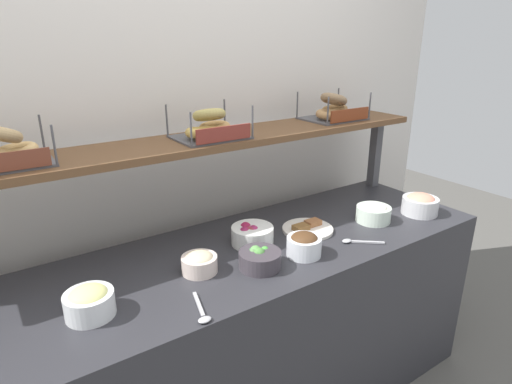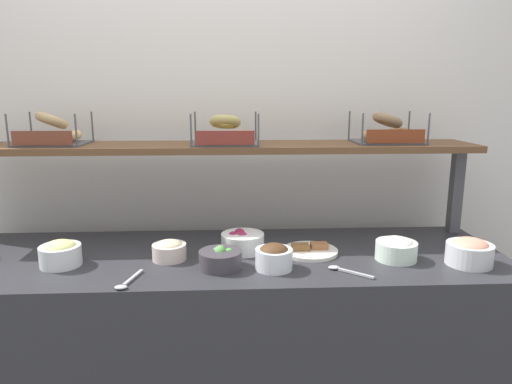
{
  "view_description": "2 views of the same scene",
  "coord_description": "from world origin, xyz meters",
  "px_view_note": "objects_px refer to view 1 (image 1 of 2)",
  "views": [
    {
      "loc": [
        -0.84,
        -1.34,
        1.69
      ],
      "look_at": [
        0.14,
        0.08,
        1.06
      ],
      "focal_mm": 30.13,
      "sensor_mm": 36.0,
      "label": 1
    },
    {
      "loc": [
        0.05,
        -1.8,
        1.5
      ],
      "look_at": [
        0.15,
        0.1,
        1.09
      ],
      "focal_mm": 32.11,
      "sensor_mm": 36.0,
      "label": 2
    }
  ],
  "objects_px": {
    "bowl_veggie_mix": "(260,258)",
    "serving_spoon_by_edge": "(356,241)",
    "bowl_cream_cheese": "(373,212)",
    "serving_spoon_near_plate": "(202,313)",
    "bowl_potato_salad": "(199,262)",
    "bowl_chocolate_spread": "(304,244)",
    "bowl_beet_salad": "(252,235)",
    "serving_plate_white": "(307,228)",
    "bagel_basket_plain": "(3,152)",
    "bowl_egg_salad": "(89,302)",
    "bowl_lox_spread": "(420,204)",
    "bagel_basket_everything": "(333,110)",
    "bagel_basket_sesame": "(210,128)"
  },
  "relations": [
    {
      "from": "bowl_cream_cheese",
      "to": "bagel_basket_plain",
      "type": "distance_m",
      "value": 1.56
    },
    {
      "from": "bowl_potato_salad",
      "to": "serving_plate_white",
      "type": "relative_size",
      "value": 0.59
    },
    {
      "from": "bowl_veggie_mix",
      "to": "bagel_basket_plain",
      "type": "relative_size",
      "value": 0.56
    },
    {
      "from": "bagel_basket_plain",
      "to": "bagel_basket_everything",
      "type": "xyz_separation_m",
      "value": [
        1.51,
        0.0,
        0.0
      ]
    },
    {
      "from": "serving_spoon_by_edge",
      "to": "bagel_basket_plain",
      "type": "xyz_separation_m",
      "value": [
        -1.21,
        0.49,
        0.47
      ]
    },
    {
      "from": "bowl_chocolate_spread",
      "to": "bowl_egg_salad",
      "type": "bearing_deg",
      "value": 174.62
    },
    {
      "from": "serving_spoon_near_plate",
      "to": "serving_plate_white",
      "type": "bearing_deg",
      "value": 22.69
    },
    {
      "from": "bagel_basket_plain",
      "to": "bagel_basket_everything",
      "type": "bearing_deg",
      "value": 0.02
    },
    {
      "from": "bowl_cream_cheese",
      "to": "serving_plate_white",
      "type": "distance_m",
      "value": 0.35
    },
    {
      "from": "bowl_cream_cheese",
      "to": "bowl_egg_salad",
      "type": "bearing_deg",
      "value": 179.87
    },
    {
      "from": "bowl_lox_spread",
      "to": "serving_spoon_near_plate",
      "type": "relative_size",
      "value": 1.02
    },
    {
      "from": "bagel_basket_plain",
      "to": "serving_spoon_by_edge",
      "type": "bearing_deg",
      "value": -22.05
    },
    {
      "from": "bowl_egg_salad",
      "to": "serving_plate_white",
      "type": "distance_m",
      "value": 0.99
    },
    {
      "from": "serving_plate_white",
      "to": "serving_spoon_near_plate",
      "type": "xyz_separation_m",
      "value": [
        -0.69,
        -0.29,
        -0.0
      ]
    },
    {
      "from": "serving_spoon_near_plate",
      "to": "bowl_chocolate_spread",
      "type": "bearing_deg",
      "value": 12.89
    },
    {
      "from": "bowl_lox_spread",
      "to": "bagel_basket_everything",
      "type": "bearing_deg",
      "value": 115.12
    },
    {
      "from": "bowl_potato_salad",
      "to": "serving_spoon_near_plate",
      "type": "height_order",
      "value": "bowl_potato_salad"
    },
    {
      "from": "bowl_lox_spread",
      "to": "bowl_cream_cheese",
      "type": "relative_size",
      "value": 1.07
    },
    {
      "from": "serving_spoon_near_plate",
      "to": "bagel_basket_sesame",
      "type": "relative_size",
      "value": 0.58
    },
    {
      "from": "bowl_cream_cheese",
      "to": "serving_spoon_near_plate",
      "type": "xyz_separation_m",
      "value": [
        -1.03,
        -0.2,
        -0.04
      ]
    },
    {
      "from": "bowl_chocolate_spread",
      "to": "bowl_veggie_mix",
      "type": "distance_m",
      "value": 0.2
    },
    {
      "from": "bowl_veggie_mix",
      "to": "serving_plate_white",
      "type": "distance_m",
      "value": 0.4
    },
    {
      "from": "bowl_veggie_mix",
      "to": "bowl_cream_cheese",
      "type": "bearing_deg",
      "value": 4.29
    },
    {
      "from": "bagel_basket_plain",
      "to": "serving_plate_white",
      "type": "bearing_deg",
      "value": -13.9
    },
    {
      "from": "bowl_cream_cheese",
      "to": "serving_spoon_by_edge",
      "type": "distance_m",
      "value": 0.27
    },
    {
      "from": "bowl_cream_cheese",
      "to": "bowl_beet_salad",
      "type": "bearing_deg",
      "value": 167.95
    },
    {
      "from": "bowl_beet_salad",
      "to": "serving_plate_white",
      "type": "bearing_deg",
      "value": -7.25
    },
    {
      "from": "serving_plate_white",
      "to": "bagel_basket_sesame",
      "type": "distance_m",
      "value": 0.64
    },
    {
      "from": "bowl_cream_cheese",
      "to": "serving_spoon_near_plate",
      "type": "distance_m",
      "value": 1.05
    },
    {
      "from": "bowl_egg_salad",
      "to": "bowl_lox_spread",
      "type": "distance_m",
      "value": 1.59
    },
    {
      "from": "bowl_beet_salad",
      "to": "serving_plate_white",
      "type": "distance_m",
      "value": 0.29
    },
    {
      "from": "bowl_chocolate_spread",
      "to": "bagel_basket_everything",
      "type": "relative_size",
      "value": 0.46
    },
    {
      "from": "bowl_egg_salad",
      "to": "serving_spoon_by_edge",
      "type": "height_order",
      "value": "bowl_egg_salad"
    },
    {
      "from": "bowl_potato_salad",
      "to": "bowl_lox_spread",
      "type": "distance_m",
      "value": 1.18
    },
    {
      "from": "bowl_veggie_mix",
      "to": "serving_spoon_by_edge",
      "type": "bearing_deg",
      "value": -8.1
    },
    {
      "from": "bowl_chocolate_spread",
      "to": "serving_spoon_near_plate",
      "type": "xyz_separation_m",
      "value": [
        -0.53,
        -0.12,
        -0.04
      ]
    },
    {
      "from": "bowl_veggie_mix",
      "to": "serving_spoon_by_edge",
      "type": "height_order",
      "value": "bowl_veggie_mix"
    },
    {
      "from": "bowl_lox_spread",
      "to": "serving_spoon_by_edge",
      "type": "bearing_deg",
      "value": -174.26
    },
    {
      "from": "bowl_veggie_mix",
      "to": "bagel_basket_plain",
      "type": "bearing_deg",
      "value": 150.47
    },
    {
      "from": "serving_spoon_near_plate",
      "to": "bagel_basket_plain",
      "type": "height_order",
      "value": "bagel_basket_plain"
    },
    {
      "from": "bowl_egg_salad",
      "to": "bagel_basket_everything",
      "type": "relative_size",
      "value": 0.51
    },
    {
      "from": "bowl_cream_cheese",
      "to": "bowl_chocolate_spread",
      "type": "bearing_deg",
      "value": -171.51
    },
    {
      "from": "bowl_beet_salad",
      "to": "serving_spoon_near_plate",
      "type": "bearing_deg",
      "value": -141.62
    },
    {
      "from": "serving_spoon_near_plate",
      "to": "bowl_lox_spread",
      "type": "bearing_deg",
      "value": 5.65
    },
    {
      "from": "bowl_cream_cheese",
      "to": "bowl_lox_spread",
      "type": "bearing_deg",
      "value": -14.25
    },
    {
      "from": "bowl_lox_spread",
      "to": "bowl_veggie_mix",
      "type": "bearing_deg",
      "value": 179.12
    },
    {
      "from": "bowl_potato_salad",
      "to": "serving_spoon_near_plate",
      "type": "bearing_deg",
      "value": -115.9
    },
    {
      "from": "bowl_beet_salad",
      "to": "serving_spoon_near_plate",
      "type": "xyz_separation_m",
      "value": [
        -0.41,
        -0.33,
        -0.04
      ]
    },
    {
      "from": "bowl_beet_salad",
      "to": "serving_spoon_near_plate",
      "type": "height_order",
      "value": "bowl_beet_salad"
    },
    {
      "from": "bowl_chocolate_spread",
      "to": "serving_spoon_by_edge",
      "type": "distance_m",
      "value": 0.27
    }
  ]
}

